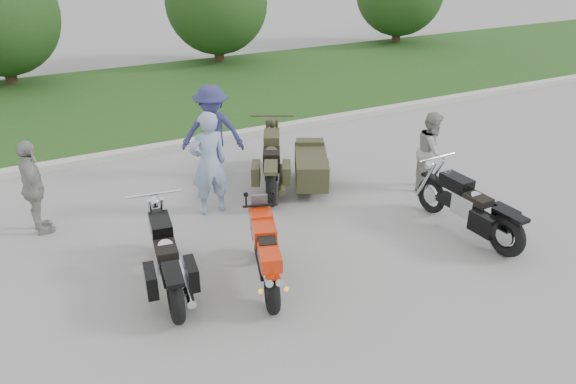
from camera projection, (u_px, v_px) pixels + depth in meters
name	position (u px, v px, depth m)	size (l,w,h in m)	color
ground	(290.00, 281.00, 8.27)	(80.00, 80.00, 0.00)	gray
curb	(173.00, 146.00, 13.05)	(60.00, 0.30, 0.15)	#BAB7AF
grass_strip	(132.00, 100.00, 16.38)	(60.00, 8.00, 0.14)	#2F531C
tree_mid_right	(216.00, 3.00, 19.78)	(3.60, 3.60, 4.00)	#3F2B1C
sportbike_red	(266.00, 253.00, 7.96)	(0.77, 1.88, 0.92)	black
cruiser_left	(167.00, 261.00, 7.90)	(0.54, 2.39, 0.92)	black
cruiser_right	(472.00, 210.00, 9.30)	(0.45, 2.37, 0.91)	black
cruiser_sidecar	(295.00, 166.00, 10.99)	(1.89, 2.38, 0.98)	black
person_stripe	(209.00, 163.00, 9.84)	(0.69, 0.45, 1.90)	#8B9DBE
person_grey	(432.00, 151.00, 10.85)	(0.75, 0.59, 1.55)	#979692
person_denim	(212.00, 132.00, 11.24)	(1.25, 0.72, 1.93)	navy
person_back	(33.00, 188.00, 9.24)	(0.96, 0.40, 1.64)	#969691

